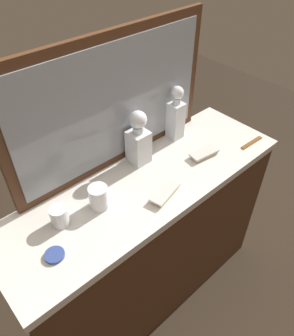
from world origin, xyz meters
The scene contains 11 objects.
ground_plane centered at (0.00, 0.00, 0.00)m, with size 6.00×6.00×0.00m, color #2D2319.
dresser centered at (0.00, 0.00, 0.45)m, with size 1.40×0.45×0.91m.
dresser_mirror centered at (0.00, 0.21, 1.21)m, with size 1.01×0.03×0.60m.
crystal_decanter_rear centered at (0.07, 0.13, 1.01)m, with size 0.09×0.09×0.27m.
crystal_decanter_left centered at (0.33, 0.16, 1.02)m, with size 0.07×0.07×0.28m.
crystal_tumbler_rear centered at (-0.41, 0.05, 0.94)m, with size 0.07×0.07×0.08m.
crystal_tumbler_center centered at (-0.24, 0.02, 0.95)m, with size 0.08×0.08×0.10m.
silver_brush_rear centered at (0.33, -0.05, 0.92)m, with size 0.15×0.08×0.02m.
silver_brush_far_left centered at (0.00, -0.11, 0.92)m, with size 0.17×0.10×0.02m.
porcelain_dish centered at (-0.50, -0.07, 0.91)m, with size 0.07×0.07×0.01m.
tortoiseshell_comb centered at (0.58, -0.14, 0.91)m, with size 0.15×0.03×0.01m.
Camera 1 is at (-0.71, -0.79, 1.91)m, focal length 35.21 mm.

